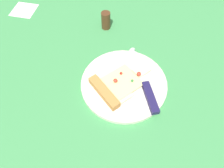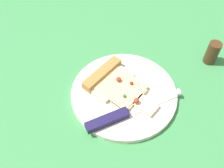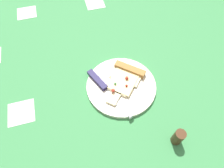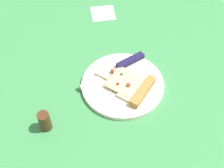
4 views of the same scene
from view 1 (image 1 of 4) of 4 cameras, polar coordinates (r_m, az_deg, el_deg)
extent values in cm
cube|color=#3D8C4C|center=(61.21, -2.16, -4.21)|extent=(139.67, 139.67, 3.00)
cube|color=white|center=(93.97, -23.30, 18.36)|extent=(9.00, 9.00, 0.20)
cylinder|color=silver|center=(61.53, 3.34, 0.11)|extent=(25.70, 25.70, 1.40)
cube|color=beige|center=(59.12, 0.35, -1.17)|extent=(12.20, 11.80, 1.00)
cube|color=beige|center=(61.13, 4.49, 1.43)|extent=(9.10, 8.97, 1.00)
cube|color=beige|center=(63.30, 8.01, 3.62)|extent=(6.15, 6.28, 1.00)
cube|color=#EDD88C|center=(59.62, 2.67, 0.61)|extent=(13.52, 13.59, 0.30)
cube|color=#B27A3D|center=(57.71, -2.03, -2.35)|extent=(10.69, 9.93, 2.20)
sphere|color=red|center=(58.88, 0.95, 0.96)|extent=(1.23, 1.23, 1.23)
sphere|color=red|center=(60.76, 7.49, 2.83)|extent=(1.28, 1.28, 1.28)
sphere|color=#2D7A38|center=(59.42, 5.66, 0.94)|extent=(0.80, 0.80, 0.80)
sphere|color=#B21E14|center=(60.69, 2.53, 3.00)|extent=(0.84, 0.84, 0.84)
cube|color=silver|center=(64.85, 7.29, 5.01)|extent=(6.66, 11.79, 0.30)
cone|color=silver|center=(68.50, 5.90, 8.86)|extent=(2.64, 2.64, 2.00)
cube|color=#1E1947|center=(58.17, 10.61, -3.71)|extent=(6.03, 10.04, 1.60)
cylinder|color=#4C2D19|center=(77.03, -1.72, 17.31)|extent=(3.28, 3.28, 6.43)
camera|label=2|loc=(0.44, 68.86, 24.71)|focal=39.75mm
camera|label=3|loc=(0.73, 42.22, 59.67)|focal=32.11mm
camera|label=4|loc=(0.77, -72.57, 50.01)|focal=46.81mm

